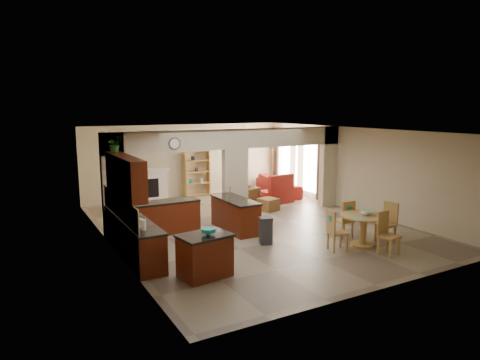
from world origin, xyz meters
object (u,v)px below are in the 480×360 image
dining_table (363,226)px  sofa (278,185)px  kitchen_island (205,255)px  armchair (246,196)px

dining_table → sofa: size_ratio=0.46×
kitchen_island → dining_table: kitchen_island is taller
dining_table → sofa: 6.63m
armchair → dining_table: bearing=81.9°
sofa → armchair: 2.47m
kitchen_island → sofa: bearing=37.5°
dining_table → sofa: bearing=74.7°
kitchen_island → armchair: bearing=44.2°
kitchen_island → dining_table: bearing=-10.2°
kitchen_island → sofa: (6.05, 6.27, -0.08)m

